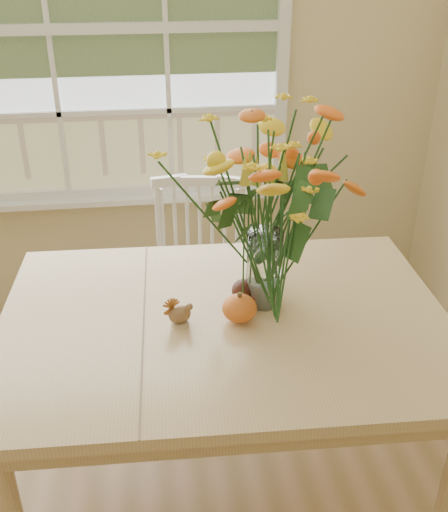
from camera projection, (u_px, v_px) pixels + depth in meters
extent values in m
cube|color=beige|center=(55.00, 72.00, 2.93)|extent=(4.00, 0.02, 2.70)
cube|color=silver|center=(48.00, 29.00, 2.82)|extent=(2.20, 0.00, 1.60)
cube|color=white|center=(70.00, 202.00, 3.18)|extent=(2.42, 0.12, 0.03)
cube|color=tan|center=(225.00, 321.00, 2.02)|extent=(1.54, 1.13, 0.04)
cube|color=tan|center=(225.00, 338.00, 2.05)|extent=(1.42, 1.01, 0.10)
cylinder|color=tan|center=(60.00, 349.00, 2.55)|extent=(0.07, 0.07, 0.77)
cylinder|color=tan|center=(363.00, 331.00, 2.66)|extent=(0.07, 0.07, 0.77)
cube|color=white|center=(199.00, 291.00, 2.84)|extent=(0.49, 0.47, 0.05)
cube|color=white|center=(200.00, 229.00, 2.87)|extent=(0.44, 0.10, 0.49)
cylinder|color=white|center=(163.00, 351.00, 2.81)|extent=(0.04, 0.04, 0.42)
cylinder|color=white|center=(169.00, 314.00, 3.09)|extent=(0.04, 0.04, 0.42)
cylinder|color=white|center=(234.00, 351.00, 2.81)|extent=(0.04, 0.04, 0.42)
cylinder|color=white|center=(234.00, 314.00, 3.09)|extent=(0.04, 0.04, 0.42)
cylinder|color=white|center=(265.00, 268.00, 2.03)|extent=(0.12, 0.12, 0.27)
ellipsoid|color=#BE4616|center=(239.00, 309.00, 1.97)|extent=(0.12, 0.12, 0.09)
cylinder|color=#CCB78C|center=(180.00, 323.00, 1.97)|extent=(0.06, 0.06, 0.01)
ellipsoid|color=brown|center=(180.00, 314.00, 1.95)|extent=(0.09, 0.08, 0.06)
ellipsoid|color=#38160F|center=(244.00, 292.00, 2.07)|extent=(0.09, 0.09, 0.08)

